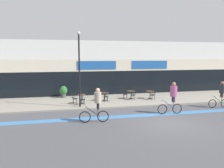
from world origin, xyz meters
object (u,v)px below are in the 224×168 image
cafe_chair_0_side (74,98)px  cyclist_2 (97,103)px  planter_pot (63,91)px  cafe_chair_1_near (106,96)px  bistro_table_3 (150,93)px  cafe_chair_3_near (153,94)px  bistro_table_0 (82,97)px  cafe_chair_2_near (133,94)px  cafe_chair_2_side (124,93)px  bistro_table_1 (105,95)px  cafe_chair_0_near (82,99)px  lamp_post (79,64)px  cyclist_0 (173,95)px  cyclist_1 (221,93)px  cafe_chair_1_side (98,95)px  bistro_table_2 (131,93)px

cafe_chair_0_side → cyclist_2: bearing=-70.2°
planter_pot → cafe_chair_1_near: bearing=-39.2°
bistro_table_3 → planter_pot: 8.14m
cafe_chair_3_near → planter_pot: bearing=61.7°
bistro_table_0 → cafe_chair_2_near: size_ratio=0.85×
bistro_table_3 → cafe_chair_2_side: 2.38m
bistro_table_1 → cafe_chair_0_near: cafe_chair_0_near is taller
lamp_post → cyclist_0: 7.20m
bistro_table_1 → cyclist_2: 6.06m
cafe_chair_2_near → bistro_table_1: bearing=78.1°
cyclist_1 → cyclist_2: cyclist_2 is taller
cafe_chair_1_near → lamp_post: bearing=124.5°
planter_pot → cafe_chair_1_side: bearing=-37.8°
bistro_table_1 → cafe_chair_2_near: (2.52, -0.33, 0.01)m
lamp_post → cafe_chair_0_near: bearing=66.0°
bistro_table_2 → cafe_chair_1_side: bearing=-174.4°
cafe_chair_1_side → planter_pot: 3.71m
bistro_table_2 → planter_pot: 6.38m
cyclist_0 → cafe_chair_1_side: bearing=-44.2°
cafe_chair_3_near → bistro_table_3: bearing=-6.7°
bistro_table_0 → lamp_post: 2.97m
bistro_table_0 → cafe_chair_2_near: 4.64m
cafe_chair_2_near → planter_pot: (-6.08, 2.59, 0.08)m
lamp_post → planter_pot: bearing=106.3°
cafe_chair_2_near → cyclist_0: size_ratio=0.40×
bistro_table_1 → bistro_table_0: bearing=-158.3°
cafe_chair_2_side → cyclist_2: (-3.47, -6.12, 0.56)m
bistro_table_3 → cafe_chair_0_near: bearing=-167.6°
cafe_chair_0_near → cyclist_1: (10.55, -2.67, 0.55)m
bistro_table_1 → planter_pot: planter_pot is taller
bistro_table_2 → cafe_chair_2_near: 0.63m
cyclist_0 → cafe_chair_3_near: bearing=-91.2°
cafe_chair_2_near → cafe_chair_3_near: same height
cafe_chair_0_side → cafe_chair_2_near: bearing=12.4°
bistro_table_0 → cafe_chair_0_side: cafe_chair_0_side is taller
cafe_chair_2_side → cyclist_1: bearing=-31.8°
planter_pot → cafe_chair_0_near: bearing=-68.3°
lamp_post → cafe_chair_2_near: bearing=18.8°
bistro_table_3 → cafe_chair_2_near: 1.74m
bistro_table_2 → cyclist_2: bearing=-123.8°
planter_pot → lamp_post: 5.16m
bistro_table_1 → bistro_table_3: size_ratio=0.95×
bistro_table_3 → cafe_chair_1_side: (-4.87, 0.05, 0.00)m
cafe_chair_1_side → cafe_chair_2_side: same height
bistro_table_0 → lamp_post: bearing=-101.1°
cafe_chair_1_side → cyclist_0: bearing=-55.9°
bistro_table_3 → cafe_chair_0_side: cafe_chair_0_side is taller
cafe_chair_2_near → cyclist_2: bearing=138.8°
planter_pot → cyclist_1: size_ratio=0.53×
cafe_chair_3_near → planter_pot: 8.35m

